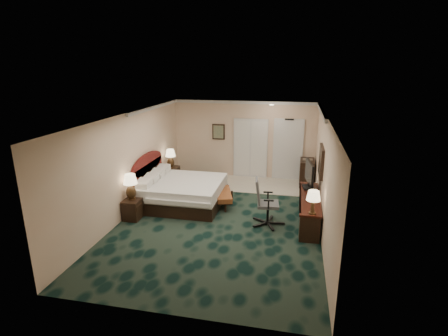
% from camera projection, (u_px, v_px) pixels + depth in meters
% --- Properties ---
extents(floor, '(5.00, 7.50, 0.00)m').
position_uv_depth(floor, '(221.00, 219.00, 9.17)').
color(floor, black).
rests_on(floor, ground).
extents(ceiling, '(5.00, 7.50, 0.00)m').
position_uv_depth(ceiling, '(221.00, 116.00, 8.40)').
color(ceiling, silver).
rests_on(ceiling, wall_back).
extents(wall_back, '(5.00, 0.00, 2.70)m').
position_uv_depth(wall_back, '(244.00, 140.00, 12.30)').
color(wall_back, beige).
rests_on(wall_back, ground).
extents(wall_front, '(5.00, 0.00, 2.70)m').
position_uv_depth(wall_front, '(168.00, 240.00, 5.26)').
color(wall_front, beige).
rests_on(wall_front, ground).
extents(wall_left, '(0.00, 7.50, 2.70)m').
position_uv_depth(wall_left, '(129.00, 164.00, 9.27)').
color(wall_left, beige).
rests_on(wall_left, ground).
extents(wall_right, '(0.00, 7.50, 2.70)m').
position_uv_depth(wall_right, '(324.00, 176.00, 8.29)').
color(wall_right, beige).
rests_on(wall_right, ground).
extents(crown_molding, '(5.00, 7.50, 0.10)m').
position_uv_depth(crown_molding, '(221.00, 118.00, 8.41)').
color(crown_molding, silver).
rests_on(crown_molding, wall_back).
extents(tile_patch, '(3.20, 1.70, 0.01)m').
position_uv_depth(tile_patch, '(266.00, 185.00, 11.71)').
color(tile_patch, beige).
rests_on(tile_patch, ground).
extents(headboard, '(0.12, 2.00, 1.40)m').
position_uv_depth(headboard, '(148.00, 176.00, 10.38)').
color(headboard, '#440E09').
rests_on(headboard, ground).
extents(entry_door, '(1.02, 0.06, 2.18)m').
position_uv_depth(entry_door, '(288.00, 150.00, 12.05)').
color(entry_door, silver).
rests_on(entry_door, ground).
extents(closet_doors, '(1.20, 0.06, 2.10)m').
position_uv_depth(closet_doors, '(250.00, 148.00, 12.30)').
color(closet_doors, silver).
rests_on(closet_doors, ground).
extents(wall_art, '(0.45, 0.06, 0.55)m').
position_uv_depth(wall_art, '(219.00, 132.00, 12.37)').
color(wall_art, '#4B6A59').
rests_on(wall_art, wall_back).
extents(wall_mirror, '(0.05, 0.95, 0.75)m').
position_uv_depth(wall_mirror, '(321.00, 161.00, 8.80)').
color(wall_mirror, white).
rests_on(wall_mirror, wall_right).
extents(bed, '(2.22, 2.05, 0.70)m').
position_uv_depth(bed, '(183.00, 193.00, 10.04)').
color(bed, silver).
rests_on(bed, ground).
extents(nightstand_near, '(0.42, 0.48, 0.53)m').
position_uv_depth(nightstand_near, '(133.00, 209.00, 9.11)').
color(nightstand_near, black).
rests_on(nightstand_near, ground).
extents(nightstand_far, '(0.45, 0.52, 0.57)m').
position_uv_depth(nightstand_far, '(172.00, 175.00, 11.84)').
color(nightstand_far, black).
rests_on(nightstand_far, ground).
extents(lamp_near, '(0.41, 0.41, 0.68)m').
position_uv_depth(lamp_near, '(131.00, 187.00, 8.97)').
color(lamp_near, black).
rests_on(lamp_near, nightstand_near).
extents(lamp_far, '(0.37, 0.37, 0.63)m').
position_uv_depth(lamp_far, '(171.00, 159.00, 11.62)').
color(lamp_far, black).
rests_on(lamp_far, nightstand_far).
extents(bed_bench, '(0.72, 1.24, 0.40)m').
position_uv_depth(bed_bench, '(224.00, 198.00, 10.03)').
color(bed_bench, brown).
rests_on(bed_bench, ground).
extents(desk, '(0.51, 2.36, 0.68)m').
position_uv_depth(desk, '(309.00, 209.00, 8.91)').
color(desk, black).
rests_on(desk, ground).
extents(tv, '(0.22, 0.95, 0.74)m').
position_uv_depth(tv, '(309.00, 175.00, 9.32)').
color(tv, black).
rests_on(tv, desk).
extents(desk_lamp, '(0.39, 0.39, 0.55)m').
position_uv_depth(desk_lamp, '(313.00, 202.00, 7.75)').
color(desk_lamp, black).
rests_on(desk_lamp, desk).
extents(desk_chair, '(0.76, 0.73, 1.20)m').
position_uv_depth(desk_chair, '(268.00, 202.00, 8.69)').
color(desk_chair, '#45464B').
rests_on(desk_chair, ground).
extents(minibar, '(0.46, 0.83, 0.87)m').
position_uv_depth(minibar, '(307.00, 173.00, 11.61)').
color(minibar, black).
rests_on(minibar, ground).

